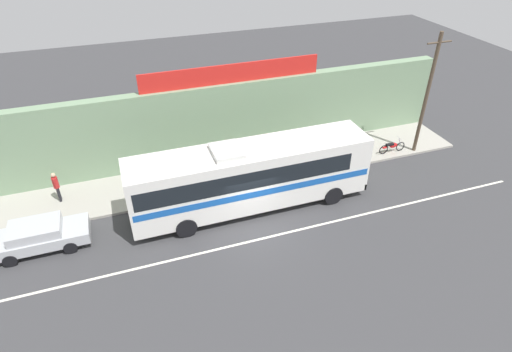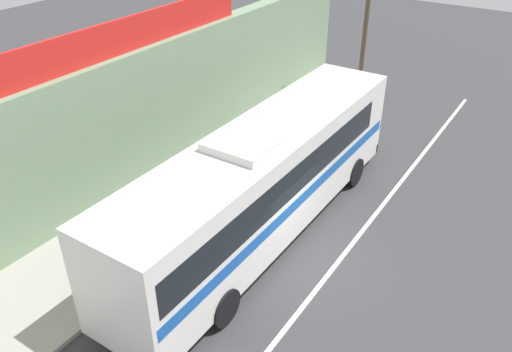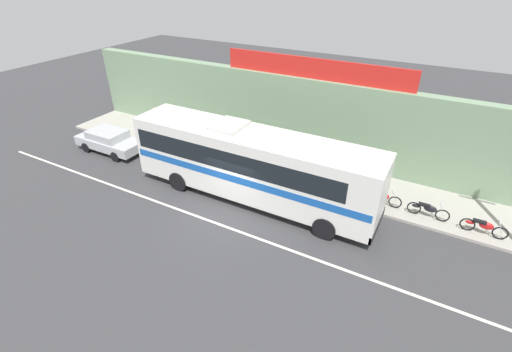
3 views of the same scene
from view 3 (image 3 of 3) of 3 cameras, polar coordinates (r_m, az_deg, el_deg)
The scene contains 12 objects.
ground_plane at distance 17.38m, azimuth -4.76°, elevation -5.98°, with size 70.00×70.00×0.00m, color #3A3A3D.
sidewalk_slab at distance 21.13m, azimuth 2.92°, elevation 1.60°, with size 30.00×3.60×0.14m, color #A8A399.
storefront_facade at distance 21.91m, azimuth 5.61°, elevation 9.34°, with size 30.00×0.70×4.80m, color gray.
storefront_billboard at distance 20.59m, azimuth 9.16°, elevation 16.34°, with size 10.65×0.12×1.10m, color red.
road_center_stripe at distance 16.86m, azimuth -6.25°, elevation -7.39°, with size 30.00×0.14×0.01m, color silver.
intercity_bus at distance 17.39m, azimuth -0.90°, elevation 2.27°, with size 12.41×2.63×3.78m.
parked_car at distance 24.39m, azimuth -22.03°, elevation 5.21°, with size 4.38×1.86×1.37m.
motorcycle_orange at distance 18.43m, azimuth 25.38°, elevation -4.76°, with size 1.84×0.56×0.94m.
motorcycle_purple at distance 18.55m, azimuth 19.06°, elevation -3.04°, with size 1.90×0.56×0.94m.
motorcycle_green at distance 18.68m, azimuth 14.40°, elevation -1.96°, with size 1.86×0.56×0.94m.
motorcycle_red at distance 18.48m, azimuth 32.14°, elevation -6.72°, with size 1.86×0.56×0.94m.
pedestrian_far_right at distance 25.81m, azimuth -15.49°, elevation 8.81°, with size 0.30×0.48×1.75m.
Camera 3 is at (7.94, -11.44, 10.41)m, focal length 25.46 mm.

